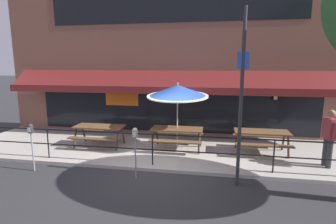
{
  "coord_description": "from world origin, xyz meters",
  "views": [
    {
      "loc": [
        1.76,
        -7.02,
        3.08
      ],
      "look_at": [
        0.24,
        1.6,
        1.5
      ],
      "focal_mm": 28.0,
      "sensor_mm": 36.0,
      "label": 1
    }
  ],
  "objects": [
    {
      "name": "ground_plane",
      "position": [
        0.0,
        0.0,
        0.0
      ],
      "size": [
        120.0,
        120.0,
        0.0
      ],
      "primitive_type": "plane",
      "color": "#2D2D30"
    },
    {
      "name": "parking_meter_near",
      "position": [
        -3.39,
        -0.51,
        1.15
      ],
      "size": [
        0.15,
        0.16,
        1.42
      ],
      "color": "gray",
      "rests_on": "ground"
    },
    {
      "name": "picnic_table_centre",
      "position": [
        0.52,
        1.92,
        0.71
      ],
      "size": [
        1.8,
        1.42,
        0.76
      ],
      "color": "brown",
      "rests_on": "patio_deck"
    },
    {
      "name": "pedestrian_walking",
      "position": [
        5.11,
        1.05,
        1.06
      ],
      "size": [
        0.31,
        0.61,
        1.71
      ],
      "color": "#333338",
      "rests_on": "patio_deck"
    },
    {
      "name": "restaurant_building",
      "position": [
        0.0,
        4.23,
        3.88
      ],
      "size": [
        15.0,
        1.6,
        7.81
      ],
      "color": "brown",
      "rests_on": "ground"
    },
    {
      "name": "street_sign_pole",
      "position": [
        2.42,
        -0.45,
        2.27
      ],
      "size": [
        0.28,
        0.09,
        4.43
      ],
      "color": "#2D2D33",
      "rests_on": "ground"
    },
    {
      "name": "parking_meter_far",
      "position": [
        -0.29,
        -0.47,
        1.15
      ],
      "size": [
        0.15,
        0.16,
        1.42
      ],
      "color": "gray",
      "rests_on": "ground"
    },
    {
      "name": "patio_railing",
      "position": [
        0.0,
        0.3,
        0.8
      ],
      "size": [
        13.84,
        0.04,
        0.97
      ],
      "color": "black",
      "rests_on": "patio_deck"
    },
    {
      "name": "picnic_table_left",
      "position": [
        -2.37,
        1.79,
        0.71
      ],
      "size": [
        1.8,
        1.42,
        0.76
      ],
      "color": "brown",
      "rests_on": "patio_deck"
    },
    {
      "name": "patio_deck",
      "position": [
        0.0,
        2.0,
        0.05
      ],
      "size": [
        15.0,
        4.0,
        0.1
      ],
      "primitive_type": "cube",
      "color": "#ADA89E",
      "rests_on": "ground"
    },
    {
      "name": "picnic_table_right",
      "position": [
        3.4,
        2.02,
        0.71
      ],
      "size": [
        1.8,
        1.42,
        0.76
      ],
      "color": "brown",
      "rests_on": "patio_deck"
    },
    {
      "name": "patio_umbrella_centre",
      "position": [
        0.52,
        1.96,
        2.18
      ],
      "size": [
        2.14,
        2.14,
        2.38
      ],
      "color": "#B7B2A8",
      "rests_on": "patio_deck"
    }
  ]
}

